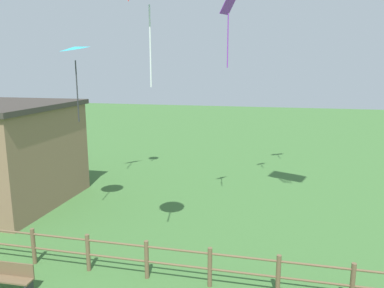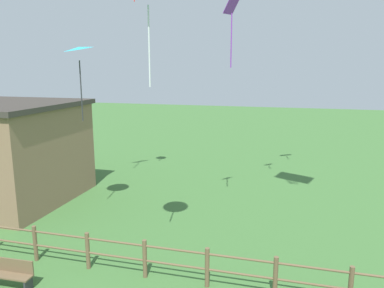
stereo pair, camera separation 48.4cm
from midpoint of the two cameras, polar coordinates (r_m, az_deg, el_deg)
name	(u,v)px [view 2 (the right image)]	position (r m, az deg, el deg)	size (l,w,h in m)	color
wooden_fence	(175,261)	(12.19, -1.38, -17.36)	(18.48, 0.14, 1.27)	brown
park_bench_by_building	(7,272)	(13.25, -25.33, -17.28)	(1.69, 0.45, 0.88)	brown
kite_purple_streamer	(232,17)	(16.43, 6.97, 18.66)	(0.71, 0.77, 2.92)	purple
kite_cyan_delta	(79,50)	(16.16, -16.04, 13.61)	(1.69, 1.69, 3.13)	#2DB2C6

